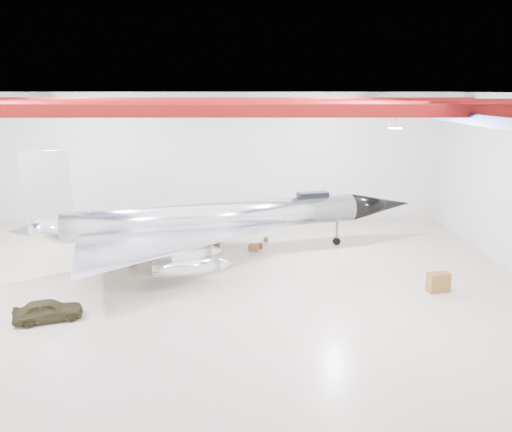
{
  "coord_description": "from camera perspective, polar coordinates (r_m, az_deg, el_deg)",
  "views": [
    {
      "loc": [
        3.77,
        -27.96,
        11.15
      ],
      "look_at": [
        3.98,
        2.0,
        3.57
      ],
      "focal_mm": 35.0,
      "sensor_mm": 36.0,
      "label": 1
    }
  ],
  "objects": [
    {
      "name": "floor",
      "position": [
        30.34,
        -7.58,
        -7.5
      ],
      "size": [
        40.0,
        40.0,
        0.0
      ],
      "primitive_type": "plane",
      "color": "beige",
      "rests_on": "ground"
    },
    {
      "name": "wall_back",
      "position": [
        43.49,
        -5.41,
        6.67
      ],
      "size": [
        40.0,
        0.0,
        40.0
      ],
      "primitive_type": "plane",
      "rotation": [
        1.57,
        0.0,
        0.0
      ],
      "color": "silver",
      "rests_on": "floor"
    },
    {
      "name": "ceiling",
      "position": [
        28.21,
        -8.33,
        13.74
      ],
      "size": [
        40.0,
        40.0,
        0.0
      ],
      "primitive_type": "plane",
      "rotation": [
        3.14,
        0.0,
        0.0
      ],
      "color": "#0A0F38",
      "rests_on": "wall_back"
    },
    {
      "name": "ceiling_structure",
      "position": [
        28.23,
        -8.28,
        12.37
      ],
      "size": [
        39.5,
        29.5,
        1.08
      ],
      "color": "maroon",
      "rests_on": "ceiling"
    },
    {
      "name": "jet_aircraft",
      "position": [
        33.99,
        -4.56,
        -0.58
      ],
      "size": [
        27.42,
        19.81,
        7.64
      ],
      "rotation": [
        0.0,
        0.0,
        0.28
      ],
      "color": "silver",
      "rests_on": "floor"
    },
    {
      "name": "jeep",
      "position": [
        27.2,
        -22.69,
        -9.9
      ],
      "size": [
        3.51,
        2.31,
        1.11
      ],
      "primitive_type": "imported",
      "rotation": [
        0.0,
        0.0,
        1.91
      ],
      "color": "#322D19",
      "rests_on": "floor"
    },
    {
      "name": "desk",
      "position": [
        30.34,
        20.11,
        -7.14
      ],
      "size": [
        1.34,
        0.89,
        1.13
      ],
      "primitive_type": "cube",
      "rotation": [
        0.0,
        0.0,
        0.24
      ],
      "color": "brown",
      "rests_on": "floor"
    },
    {
      "name": "crate_ply",
      "position": [
        33.89,
        -13.93,
        -5.16
      ],
      "size": [
        0.48,
        0.39,
        0.33
      ],
      "primitive_type": "cube",
      "rotation": [
        0.0,
        0.0,
        -0.01
      ],
      "color": "olive",
      "rests_on": "floor"
    },
    {
      "name": "toolbox_red",
      "position": [
        39.8,
        -10.47,
        -2.08
      ],
      "size": [
        0.54,
        0.48,
        0.32
      ],
      "primitive_type": "cube",
      "rotation": [
        0.0,
        0.0,
        -0.31
      ],
      "color": "maroon",
      "rests_on": "floor"
    },
    {
      "name": "engine_drum",
      "position": [
        32.3,
        -7.46,
        -5.74
      ],
      "size": [
        0.57,
        0.57,
        0.41
      ],
      "primitive_type": "cylinder",
      "rotation": [
        0.0,
        0.0,
        -0.27
      ],
      "color": "#59595B",
      "rests_on": "floor"
    },
    {
      "name": "parts_bin",
      "position": [
        35.67,
        -0.26,
        -3.63
      ],
      "size": [
        0.79,
        0.7,
        0.47
      ],
      "primitive_type": "cube",
      "rotation": [
        0.0,
        0.0,
        -0.3
      ],
      "color": "olive",
      "rests_on": "floor"
    },
    {
      "name": "crate_small",
      "position": [
        39.05,
        -15.18,
        -2.69
      ],
      "size": [
        0.5,
        0.45,
        0.29
      ],
      "primitive_type": "cube",
      "rotation": [
        0.0,
        0.0,
        -0.35
      ],
      "color": "#59595B",
      "rests_on": "floor"
    },
    {
      "name": "tool_chest",
      "position": [
        36.21,
        0.44,
        -3.43
      ],
      "size": [
        0.52,
        0.52,
        0.38
      ],
      "primitive_type": "cylinder",
      "rotation": [
        0.0,
        0.0,
        0.29
      ],
      "color": "maroon",
      "rests_on": "floor"
    },
    {
      "name": "oil_barrel",
      "position": [
        36.47,
        -4.56,
        -3.35
      ],
      "size": [
        0.53,
        0.43,
        0.36
      ],
      "primitive_type": "cube",
      "rotation": [
        0.0,
        0.0,
        0.03
      ],
      "color": "olive",
      "rests_on": "floor"
    },
    {
      "name": "spares_box",
      "position": [
        37.79,
        1.14,
        -2.7
      ],
      "size": [
        0.42,
        0.42,
        0.34
      ],
      "primitive_type": "cylinder",
      "rotation": [
        0.0,
        0.0,
        0.12
      ],
      "color": "#59595B",
      "rests_on": "floor"
    }
  ]
}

